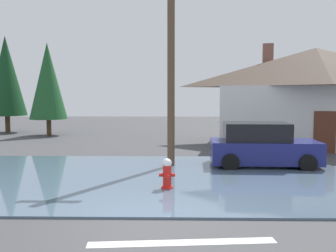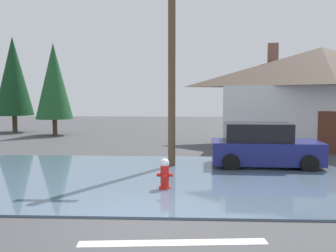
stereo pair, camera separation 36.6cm
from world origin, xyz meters
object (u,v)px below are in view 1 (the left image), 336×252
(fire_hydrant, at_px, (167,175))
(house, at_px, (315,95))
(utility_pole, at_px, (171,48))
(pine_tree_mid_left, at_px, (6,76))
(pine_tree_tall_left, at_px, (48,81))
(parked_car, at_px, (262,146))

(fire_hydrant, bearing_deg, house, 52.13)
(utility_pole, height_order, pine_tree_mid_left, utility_pole)
(pine_tree_tall_left, bearing_deg, fire_hydrant, -60.24)
(parked_car, bearing_deg, fire_hydrant, -134.05)
(parked_car, xyz_separation_m, pine_tree_tall_left, (-11.96, 10.99, 2.89))
(fire_hydrant, xyz_separation_m, pine_tree_tall_left, (-8.39, 14.68, 3.24))
(house, distance_m, pine_tree_mid_left, 21.03)
(pine_tree_tall_left, bearing_deg, parked_car, -42.58)
(house, bearing_deg, pine_tree_mid_left, 162.21)
(house, xyz_separation_m, pine_tree_tall_left, (-16.29, 4.52, 0.93))
(house, bearing_deg, pine_tree_tall_left, 164.49)
(fire_hydrant, xyz_separation_m, house, (7.90, 10.16, 2.31))
(utility_pole, height_order, parked_car, utility_pole)
(house, distance_m, pine_tree_tall_left, 16.94)
(pine_tree_tall_left, bearing_deg, utility_pole, -52.81)
(pine_tree_mid_left, bearing_deg, fire_hydrant, -53.90)
(utility_pole, distance_m, pine_tree_mid_left, 17.83)
(utility_pole, distance_m, house, 10.41)
(pine_tree_mid_left, bearing_deg, utility_pole, -47.02)
(utility_pole, bearing_deg, fire_hydrant, -91.18)
(pine_tree_mid_left, bearing_deg, parked_car, -39.46)
(house, xyz_separation_m, parked_car, (-4.33, -6.47, -1.96))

